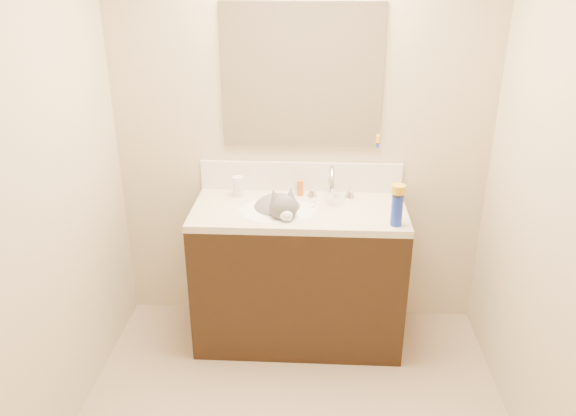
# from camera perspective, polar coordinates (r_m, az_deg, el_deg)

# --- Properties ---
(room_shell) EXTENTS (2.24, 2.54, 2.52)m
(room_shell) POSITION_cam_1_polar(r_m,az_deg,el_deg) (2.01, 0.29, 5.28)
(room_shell) COLOR #C1B08F
(room_shell) RESTS_ON ground
(vanity_cabinet) EXTENTS (1.20, 0.55, 0.82)m
(vanity_cabinet) POSITION_cam_1_polar(r_m,az_deg,el_deg) (3.35, 1.08, -7.06)
(vanity_cabinet) COLOR black
(vanity_cabinet) RESTS_ON ground
(counter_slab) EXTENTS (1.20, 0.55, 0.04)m
(counter_slab) POSITION_cam_1_polar(r_m,az_deg,el_deg) (3.16, 1.14, -0.33)
(counter_slab) COLOR beige
(counter_slab) RESTS_ON vanity_cabinet
(basin) EXTENTS (0.45, 0.36, 0.14)m
(basin) POSITION_cam_1_polar(r_m,az_deg,el_deg) (3.16, -1.07, -1.33)
(basin) COLOR white
(basin) RESTS_ON vanity_cabinet
(faucet) EXTENTS (0.28, 0.20, 0.21)m
(faucet) POSITION_cam_1_polar(r_m,az_deg,el_deg) (3.24, 4.42, 2.30)
(faucet) COLOR silver
(faucet) RESTS_ON counter_slab
(cat) EXTENTS (0.40, 0.44, 0.32)m
(cat) POSITION_cam_1_polar(r_m,az_deg,el_deg) (3.16, -0.96, -0.47)
(cat) COLOR #555355
(cat) RESTS_ON basin
(backsplash) EXTENTS (1.20, 0.02, 0.18)m
(backsplash) POSITION_cam_1_polar(r_m,az_deg,el_deg) (3.36, 1.31, 3.21)
(backsplash) COLOR silver
(backsplash) RESTS_ON counter_slab
(mirror) EXTENTS (0.90, 0.02, 0.80)m
(mirror) POSITION_cam_1_polar(r_m,az_deg,el_deg) (3.20, 1.41, 13.16)
(mirror) COLOR white
(mirror) RESTS_ON room_shell
(pill_bottle) EXTENTS (0.07, 0.07, 0.12)m
(pill_bottle) POSITION_cam_1_polar(r_m,az_deg,el_deg) (3.30, -5.08, 2.20)
(pill_bottle) COLOR silver
(pill_bottle) RESTS_ON counter_slab
(pill_label) EXTENTS (0.06, 0.06, 0.04)m
(pill_label) POSITION_cam_1_polar(r_m,az_deg,el_deg) (3.31, -5.08, 1.97)
(pill_label) COLOR orange
(pill_label) RESTS_ON pill_bottle
(silver_jar) EXTENTS (0.06, 0.06, 0.05)m
(silver_jar) POSITION_cam_1_polar(r_m,az_deg,el_deg) (3.33, 1.03, 1.90)
(silver_jar) COLOR #B7B7BC
(silver_jar) RESTS_ON counter_slab
(amber_bottle) EXTENTS (0.05, 0.05, 0.09)m
(amber_bottle) POSITION_cam_1_polar(r_m,az_deg,el_deg) (3.30, 1.25, 2.05)
(amber_bottle) COLOR #C56017
(amber_bottle) RESTS_ON counter_slab
(toothbrush) EXTENTS (0.02, 0.14, 0.01)m
(toothbrush) POSITION_cam_1_polar(r_m,az_deg,el_deg) (3.21, 2.63, 0.58)
(toothbrush) COLOR silver
(toothbrush) RESTS_ON counter_slab
(toothbrush_head) EXTENTS (0.02, 0.03, 0.01)m
(toothbrush_head) POSITION_cam_1_polar(r_m,az_deg,el_deg) (3.21, 2.63, 0.62)
(toothbrush_head) COLOR #6CB5E6
(toothbrush_head) RESTS_ON counter_slab
(spray_can) EXTENTS (0.07, 0.07, 0.17)m
(spray_can) POSITION_cam_1_polar(r_m,az_deg,el_deg) (2.96, 10.99, -0.25)
(spray_can) COLOR #1931B5
(spray_can) RESTS_ON counter_slab
(spray_cap) EXTENTS (0.08, 0.08, 0.04)m
(spray_cap) POSITION_cam_1_polar(r_m,az_deg,el_deg) (2.92, 11.17, 1.88)
(spray_cap) COLOR gold
(spray_cap) RESTS_ON spray_can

